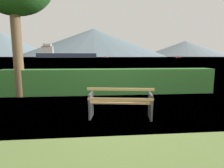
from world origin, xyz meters
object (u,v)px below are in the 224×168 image
(park_bench, at_px, (120,103))
(cargo_ship_large, at_px, (62,54))
(sailboat_mid, at_px, (178,57))
(fishing_boat_near, at_px, (106,57))
(tender_far, at_px, (62,57))

(park_bench, distance_m, cargo_ship_large, 204.73)
(cargo_ship_large, relative_size, sailboat_mid, 8.36)
(fishing_boat_near, height_order, sailboat_mid, sailboat_mid)
(park_bench, xyz_separation_m, tender_far, (-39.30, 233.76, 0.25))
(cargo_ship_large, height_order, tender_far, cargo_ship_large)
(cargo_ship_large, relative_size, fishing_boat_near, 8.31)
(park_bench, bearing_deg, sailboat_mid, 64.73)
(park_bench, xyz_separation_m, cargo_ship_large, (-34.00, 201.86, 3.55))
(cargo_ship_large, xyz_separation_m, fishing_boat_near, (46.98, 1.75, -3.41))
(tender_far, bearing_deg, cargo_ship_large, -80.57)
(cargo_ship_large, height_order, sailboat_mid, cargo_ship_large)
(park_bench, height_order, sailboat_mid, sailboat_mid)
(cargo_ship_large, distance_m, fishing_boat_near, 47.14)
(park_bench, relative_size, sailboat_mid, 0.23)
(tender_far, bearing_deg, park_bench, -80.46)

